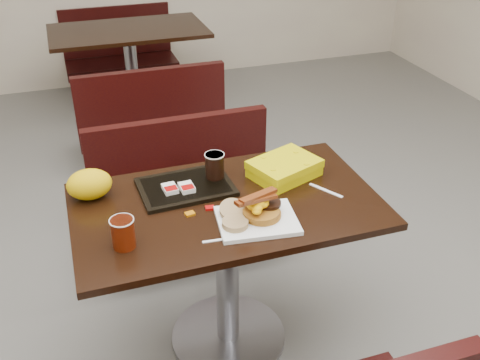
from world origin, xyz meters
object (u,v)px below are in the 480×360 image
object	(u,v)px
hashbrown_sleeve_right	(187,187)
coffee_cup_near	(123,233)
table_far	(132,75)
bench_near_n	(189,196)
hashbrown_sleeve_left	(170,189)
table_near	(228,276)
paper_bag	(89,184)
bench_far_n	(121,51)
fork	(214,241)
bench_far_s	(148,110)
platter	(257,220)
pancake_stack	(262,212)
coffee_cup_far	(215,166)
knife	(326,190)
tray	(186,187)
clamshell	(284,168)

from	to	relation	value
hashbrown_sleeve_right	coffee_cup_near	bearing A→B (deg)	-140.02
table_far	coffee_cup_near	bearing A→B (deg)	-98.68
bench_near_n	hashbrown_sleeve_left	bearing A→B (deg)	-109.01
table_near	hashbrown_sleeve_left	bearing A→B (deg)	146.64
table_near	paper_bag	xyz separation A→B (m)	(-0.50, 0.21, 0.44)
bench_far_n	fork	xyz separation A→B (m)	(-0.12, -3.52, 0.39)
bench_far_s	platter	distance (m)	2.10
pancake_stack	coffee_cup_near	bearing A→B (deg)	-179.88
platter	coffee_cup_far	distance (m)	0.35
knife	paper_bag	distance (m)	0.95
pancake_stack	tray	bearing A→B (deg)	125.77
coffee_cup_near	hashbrown_sleeve_left	world-z (taller)	coffee_cup_near
table_near	pancake_stack	xyz separation A→B (m)	(0.09, -0.15, 0.41)
table_far	pancake_stack	world-z (taller)	pancake_stack
coffee_cup_near	hashbrown_sleeve_left	xyz separation A→B (m)	(0.22, 0.28, -0.03)
bench_far_s	knife	world-z (taller)	knife
bench_far_s	hashbrown_sleeve_left	size ratio (longest dim) A/B	13.70
table_far	platter	bearing A→B (deg)	-88.58
bench_far_n	paper_bag	world-z (taller)	paper_bag
table_near	paper_bag	world-z (taller)	paper_bag
table_near	coffee_cup_near	world-z (taller)	coffee_cup_near
table_near	knife	xyz separation A→B (m)	(0.41, -0.04, 0.38)
bench_far_n	tray	xyz separation A→B (m)	(-0.13, -3.15, 0.40)
table_near	fork	distance (m)	0.45
platter	hashbrown_sleeve_right	xyz separation A→B (m)	(-0.20, 0.28, 0.02)
bench_near_n	tray	bearing A→B (deg)	-103.09
bench_near_n	table_far	bearing A→B (deg)	90.00
hashbrown_sleeve_left	clamshell	distance (m)	0.49
table_near	platter	bearing A→B (deg)	-67.40
pancake_stack	clamshell	xyz separation A→B (m)	(0.20, 0.28, 0.00)
knife	tray	xyz separation A→B (m)	(-0.54, 0.19, 0.01)
tray	coffee_cup_far	bearing A→B (deg)	8.72
platter	hashbrown_sleeve_left	world-z (taller)	hashbrown_sleeve_left
pancake_stack	coffee_cup_near	size ratio (longest dim) A/B	1.28
table_near	clamshell	distance (m)	0.52
hashbrown_sleeve_left	coffee_cup_far	distance (m)	0.21
table_near	table_far	bearing A→B (deg)	90.00
coffee_cup_near	knife	distance (m)	0.84
table_far	coffee_cup_far	size ratio (longest dim) A/B	11.22
knife	clamshell	xyz separation A→B (m)	(-0.12, 0.17, 0.03)
table_near	fork	bearing A→B (deg)	-117.51
table_far	bench_far_s	distance (m)	0.70
platter	knife	distance (m)	0.36
coffee_cup_near	coffee_cup_far	xyz separation A→B (m)	(0.43, 0.33, 0.01)
platter	coffee_cup_far	xyz separation A→B (m)	(-0.06, 0.34, 0.06)
table_far	hashbrown_sleeve_right	xyz separation A→B (m)	(-0.13, -2.48, 0.40)
knife	clamshell	size ratio (longest dim) A/B	0.58
clamshell	pancake_stack	bearing A→B (deg)	-146.86
knife	platter	bearing A→B (deg)	-101.18
bench_far_s	paper_bag	bearing A→B (deg)	-106.48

